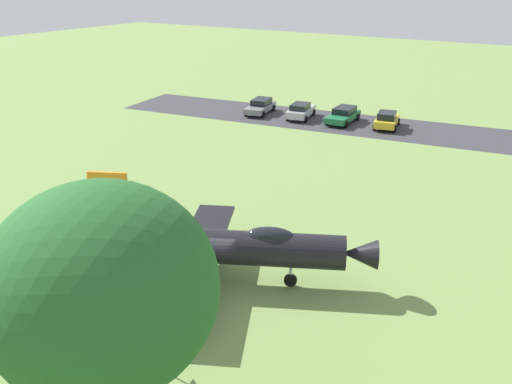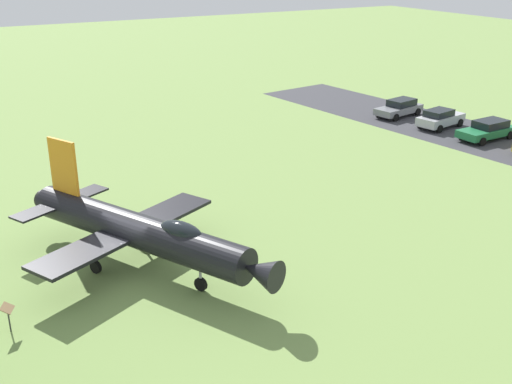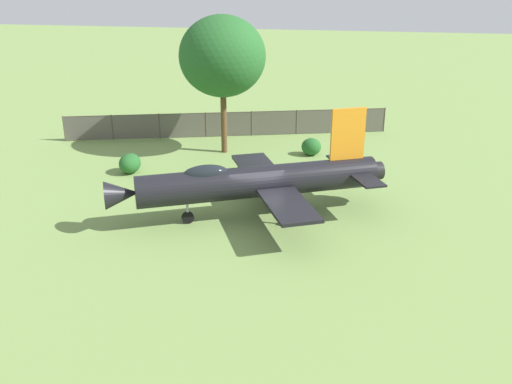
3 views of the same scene
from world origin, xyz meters
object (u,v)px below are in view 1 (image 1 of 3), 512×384
object	(u,v)px
info_plaque	(168,356)
parked_car_green	(343,115)
display_jet	(219,246)
parked_car_yellow	(387,120)
parked_car_silver	(301,110)
parked_car_gray	(260,106)
shade_tree	(102,289)

from	to	relation	value
info_plaque	parked_car_green	size ratio (longest dim) A/B	0.23
display_jet	parked_car_yellow	size ratio (longest dim) A/B	3.03
info_plaque	parked_car_silver	bearing A→B (deg)	-159.09
parked_car_yellow	info_plaque	bearing A→B (deg)	175.76
info_plaque	parked_car_silver	world-z (taller)	parked_car_silver
info_plaque	parked_car_silver	distance (m)	37.52
info_plaque	parked_car_green	world-z (taller)	parked_car_green
parked_car_silver	parked_car_gray	bearing A→B (deg)	83.86
display_jet	parked_car_yellow	xyz separation A→B (m)	(-30.04, -2.85, -1.11)
parked_car_yellow	parked_car_gray	distance (m)	12.85
display_jet	parked_car_yellow	bearing A→B (deg)	69.17
shade_tree	info_plaque	xyz separation A→B (m)	(-4.11, -1.94, -5.59)
display_jet	shade_tree	size ratio (longest dim) A/B	1.45
display_jet	parked_car_gray	xyz separation A→B (m)	(-28.53, -15.61, -1.14)
parked_car_yellow	parked_car_silver	distance (m)	8.42
parked_car_yellow	parked_car_green	bearing A→B (deg)	82.76
parked_car_yellow	parked_car_gray	xyz separation A→B (m)	(1.52, -12.76, -0.04)
shade_tree	parked_car_green	xyz separation A→B (m)	(-39.92, -11.16, -5.70)
parked_car_green	info_plaque	bearing A→B (deg)	11.23
shade_tree	display_jet	bearing A→B (deg)	-158.00
parked_car_green	shade_tree	bearing A→B (deg)	12.40
shade_tree	parked_car_silver	bearing A→B (deg)	-158.62
display_jet	shade_tree	xyz separation A→B (m)	(10.23, 4.13, 4.56)
parked_car_yellow	parked_car_silver	world-z (taller)	parked_car_yellow
display_jet	parked_car_yellow	world-z (taller)	display_jet
display_jet	parked_car_green	bearing A→B (deg)	77.07
parked_car_silver	parked_car_gray	distance (m)	4.43
shade_tree	info_plaque	bearing A→B (deg)	-154.79
info_plaque	parked_car_green	xyz separation A→B (m)	(-35.80, -9.22, -0.10)
display_jet	parked_car_gray	bearing A→B (deg)	92.44
shade_tree	parked_car_green	size ratio (longest dim) A/B	1.86
info_plaque	parked_car_yellow	distance (m)	36.52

